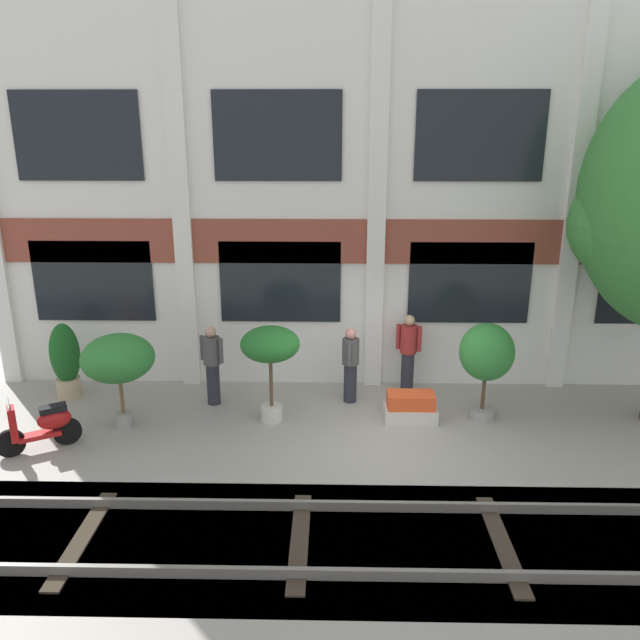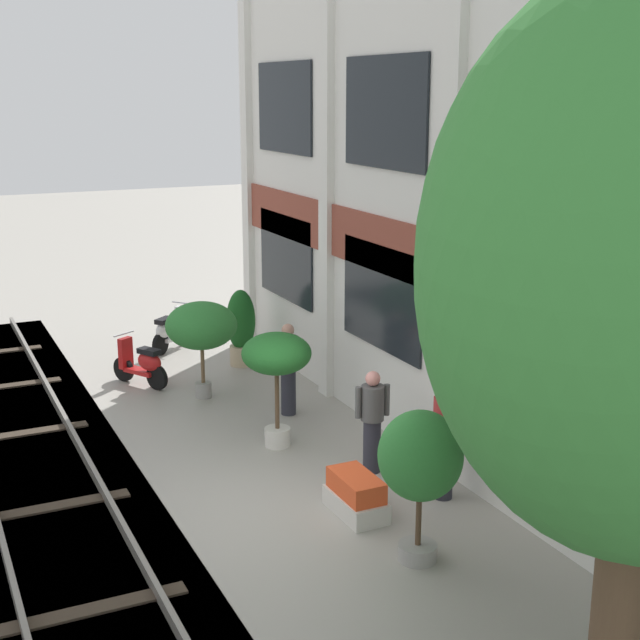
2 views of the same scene
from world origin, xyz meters
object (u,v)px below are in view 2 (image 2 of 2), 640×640
potted_plant_low_pan (277,359)px  potted_plant_stone_basin (241,327)px  resident_near_plants (372,419)px  resident_watching_tracks (445,436)px  potted_plant_square_trough (356,496)px  potted_plant_terracotta_small (420,460)px  potted_plant_tall_urn (201,327)px  resident_by_doorway (288,366)px  scooter_second_parked (171,331)px  scooter_near_curb (142,364)px

potted_plant_low_pan → potted_plant_stone_basin: bearing=167.0°
potted_plant_low_pan → resident_near_plants: bearing=30.4°
resident_watching_tracks → potted_plant_stone_basin: bearing=-67.0°
potted_plant_stone_basin → potted_plant_square_trough: 6.98m
potted_plant_stone_basin → potted_plant_terracotta_small: potted_plant_terracotta_small is taller
resident_near_plants → potted_plant_tall_urn: bearing=-154.8°
potted_plant_low_pan → potted_plant_terracotta_small: (4.00, 0.16, -0.14)m
resident_watching_tracks → potted_plant_square_trough: bearing=16.5°
potted_plant_square_trough → resident_by_doorway: bearing=169.9°
potted_plant_terracotta_small → scooter_second_parked: (-9.90, -0.20, -0.86)m
potted_plant_stone_basin → resident_by_doorway: size_ratio=0.97×
potted_plant_stone_basin → resident_near_plants: bearing=-1.0°
resident_by_doorway → potted_plant_tall_urn: bearing=-29.8°
potted_plant_tall_urn → scooter_second_parked: size_ratio=1.58×
potted_plant_terracotta_small → resident_watching_tracks: potted_plant_terracotta_small is taller
potted_plant_tall_urn → potted_plant_terracotta_small: 6.72m
scooter_near_curb → resident_near_plants: 5.72m
resident_by_doorway → potted_plant_square_trough: bearing=104.2°
scooter_second_parked → resident_near_plants: 7.47m
potted_plant_terracotta_small → resident_by_doorway: bearing=173.8°
scooter_near_curb → potted_plant_tall_urn: bearing=-172.5°
potted_plant_square_trough → potted_plant_terracotta_small: bearing=5.0°
potted_plant_stone_basin → scooter_second_parked: size_ratio=1.39×
potted_plant_low_pan → resident_by_doorway: size_ratio=1.14×
scooter_second_parked → resident_watching_tracks: resident_watching_tracks is taller
resident_by_doorway → potted_plant_terracotta_small: bearing=108.1°
potted_plant_square_trough → resident_watching_tracks: size_ratio=0.59×
potted_plant_tall_urn → scooter_second_parked: potted_plant_tall_urn is taller
potted_plant_stone_basin → resident_by_doorway: bearing=-5.0°
resident_by_doorway → resident_near_plants: 2.74m
potted_plant_stone_basin → resident_watching_tracks: bearing=3.0°
potted_plant_stone_basin → potted_plant_tall_urn: 2.12m
potted_plant_tall_urn → scooter_near_curb: bearing=-142.7°
potted_plant_tall_urn → potted_plant_square_trough: (5.32, 0.38, -1.08)m
resident_by_doorway → resident_watching_tracks: resident_watching_tracks is taller
potted_plant_tall_urn → potted_plant_low_pan: (2.70, 0.35, 0.10)m
potted_plant_low_pan → resident_by_doorway: 1.54m
potted_plant_square_trough → resident_near_plants: size_ratio=0.64×
resident_watching_tracks → resident_near_plants: resident_watching_tracks is taller
potted_plant_square_trough → resident_watching_tracks: resident_watching_tracks is taller
scooter_near_curb → scooter_second_parked: bearing=-58.8°
potted_plant_terracotta_small → resident_near_plants: size_ratio=1.22×
potted_plant_low_pan → scooter_second_parked: potted_plant_low_pan is taller
potted_plant_terracotta_small → scooter_second_parked: bearing=-178.9°
scooter_second_parked → scooter_near_curb: bearing=-157.8°
potted_plant_terracotta_small → scooter_near_curb: (-7.81, -1.35, -0.86)m
potted_plant_square_trough → potted_plant_tall_urn: bearing=-175.9°
scooter_near_curb → resident_by_doorway: (2.58, 1.91, 0.43)m
potted_plant_low_pan → resident_by_doorway: potted_plant_low_pan is taller
scooter_second_parked → potted_plant_stone_basin: bearing=-96.8°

